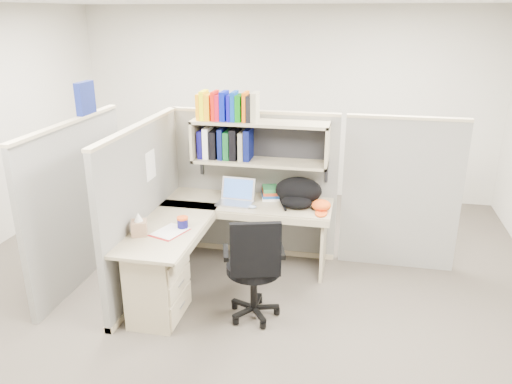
% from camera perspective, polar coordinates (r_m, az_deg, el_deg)
% --- Properties ---
extents(ground, '(6.00, 6.00, 0.00)m').
position_cam_1_polar(ground, '(5.02, -2.34, -11.27)').
color(ground, '#332F27').
rests_on(ground, ground).
extents(room_shell, '(6.00, 6.00, 6.00)m').
position_cam_1_polar(room_shell, '(4.40, -2.63, 7.09)').
color(room_shell, '#BBB7A8').
rests_on(room_shell, ground).
extents(cubicle, '(3.79, 1.84, 1.95)m').
position_cam_1_polar(cubicle, '(5.12, -5.24, 0.56)').
color(cubicle, slate).
rests_on(cubicle, ground).
extents(desk, '(1.74, 1.75, 0.73)m').
position_cam_1_polar(desk, '(4.67, -8.18, -7.79)').
color(desk, gray).
rests_on(desk, ground).
extents(laptop, '(0.38, 0.38, 0.26)m').
position_cam_1_polar(laptop, '(5.10, -2.45, -0.03)').
color(laptop, '#AEADB2').
rests_on(laptop, desk).
extents(backpack, '(0.48, 0.38, 0.28)m').
position_cam_1_polar(backpack, '(5.07, 4.79, -0.06)').
color(backpack, black).
rests_on(backpack, desk).
extents(orange_cap, '(0.22, 0.24, 0.11)m').
position_cam_1_polar(orange_cap, '(5.00, 7.47, -1.51)').
color(orange_cap, '#D14812').
rests_on(orange_cap, desk).
extents(snack_canister, '(0.10, 0.10, 0.10)m').
position_cam_1_polar(snack_canister, '(4.61, -8.39, -3.43)').
color(snack_canister, '#0E0D4F').
rests_on(snack_canister, desk).
extents(tissue_box, '(0.17, 0.17, 0.21)m').
position_cam_1_polar(tissue_box, '(4.52, -13.25, -3.56)').
color(tissue_box, '#9E7859').
rests_on(tissue_box, desk).
extents(mouse, '(0.10, 0.08, 0.03)m').
position_cam_1_polar(mouse, '(5.02, -0.44, -1.69)').
color(mouse, '#93ABD1').
rests_on(mouse, desk).
extents(paper_cup, '(0.09, 0.09, 0.10)m').
position_cam_1_polar(paper_cup, '(5.37, -0.50, 0.15)').
color(paper_cup, silver).
rests_on(paper_cup, desk).
extents(book_stack, '(0.24, 0.28, 0.12)m').
position_cam_1_polar(book_stack, '(5.29, 1.62, -0.05)').
color(book_stack, gray).
rests_on(book_stack, desk).
extents(loose_paper, '(0.32, 0.36, 0.00)m').
position_cam_1_polar(loose_paper, '(4.57, -9.75, -4.43)').
color(loose_paper, white).
rests_on(loose_paper, desk).
extents(task_chair, '(0.58, 0.53, 1.01)m').
position_cam_1_polar(task_chair, '(4.43, -0.21, -10.45)').
color(task_chair, black).
rests_on(task_chair, ground).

